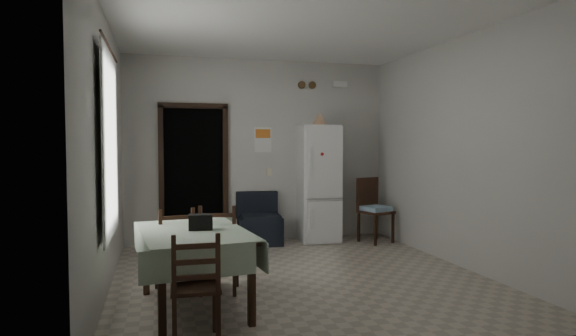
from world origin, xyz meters
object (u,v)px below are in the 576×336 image
at_px(navy_seat, 260,218).
at_px(dining_chair_far_right, 219,248).
at_px(dining_table, 194,270).
at_px(dining_chair_far_left, 174,249).
at_px(fridge, 318,183).
at_px(corner_chair, 376,210).
at_px(dining_chair_near_head, 195,286).

distance_m(navy_seat, dining_chair_far_right, 2.44).
xyz_separation_m(dining_table, dining_chair_far_left, (-0.16, 0.61, 0.08)).
bearing_deg(fridge, dining_chair_far_right, -124.42).
xyz_separation_m(fridge, dining_chair_far_left, (-2.31, -2.12, -0.48)).
height_order(fridge, dining_chair_far_right, fridge).
distance_m(fridge, dining_chair_far_right, 2.96).
bearing_deg(fridge, navy_seat, -175.04).
xyz_separation_m(corner_chair, dining_chair_near_head, (-3.03, -3.16, -0.07)).
bearing_deg(dining_chair_far_right, navy_seat, -98.21).
xyz_separation_m(corner_chair, dining_table, (-2.99, -2.38, -0.14)).
height_order(navy_seat, dining_table, navy_seat).
bearing_deg(dining_chair_far_left, navy_seat, -130.55).
relative_size(navy_seat, dining_chair_far_right, 0.86).
bearing_deg(dining_chair_far_left, dining_chair_far_right, 154.93).
height_order(fridge, corner_chair, fridge).
height_order(dining_table, dining_chair_far_left, dining_chair_far_left).
relative_size(dining_chair_far_right, dining_chair_near_head, 1.05).
relative_size(dining_table, dining_chair_near_head, 1.62).
xyz_separation_m(dining_chair_far_left, dining_chair_near_head, (0.12, -1.39, -0.01)).
bearing_deg(navy_seat, corner_chair, -6.52).
bearing_deg(navy_seat, dining_chair_far_left, -118.08).
relative_size(corner_chair, dining_chair_far_right, 1.09).
height_order(dining_table, dining_chair_near_head, dining_chair_near_head).
bearing_deg(dining_chair_far_right, dining_chair_near_head, 88.35).
relative_size(corner_chair, dining_table, 0.71).
height_order(dining_chair_far_right, dining_chair_near_head, dining_chair_far_right).
distance_m(corner_chair, dining_chair_far_left, 3.61).
height_order(navy_seat, dining_chair_far_left, dining_chair_far_left).
bearing_deg(navy_seat, dining_table, -109.22).
distance_m(fridge, dining_chair_far_left, 3.17).
distance_m(corner_chair, dining_chair_far_right, 3.30).
bearing_deg(fridge, corner_chair, -17.69).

